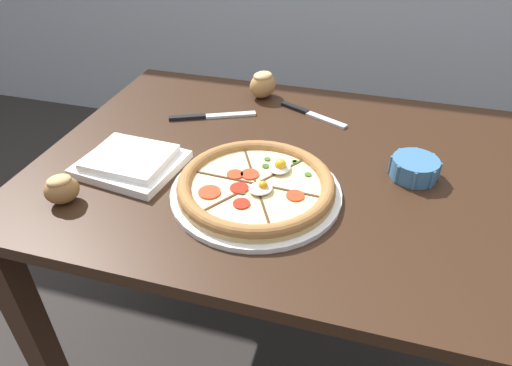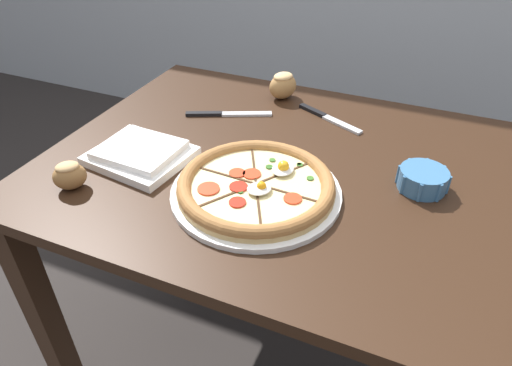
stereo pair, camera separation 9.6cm
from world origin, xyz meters
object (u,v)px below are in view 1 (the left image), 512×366
at_px(ramekin_bowl, 415,167).
at_px(bread_piece_near, 263,84).
at_px(napkin_folded, 131,162).
at_px(knife_spare, 312,114).
at_px(dining_table, 299,199).
at_px(bread_piece_mid, 61,189).
at_px(pizza, 256,187).
at_px(knife_main, 211,116).

relative_size(ramekin_bowl, bread_piece_near, 1.03).
distance_m(napkin_folded, bread_piece_near, 0.49).
xyz_separation_m(bread_piece_near, knife_spare, (0.16, -0.08, -0.04)).
xyz_separation_m(dining_table, knife_spare, (-0.02, 0.25, 0.11)).
bearing_deg(bread_piece_mid, knife_spare, 50.81).
bearing_deg(pizza, knife_spare, 82.77).
relative_size(pizza, ramekin_bowl, 3.27).
height_order(bread_piece_near, bread_piece_mid, bread_piece_near).
bearing_deg(bread_piece_near, bread_piece_mid, -113.65).
distance_m(ramekin_bowl, bread_piece_near, 0.54).
bearing_deg(bread_piece_mid, ramekin_bowl, 22.95).
distance_m(dining_table, napkin_folded, 0.42).
bearing_deg(dining_table, napkin_folded, -161.80).
xyz_separation_m(dining_table, ramekin_bowl, (0.25, 0.02, 0.13)).
bearing_deg(dining_table, knife_main, 150.46).
bearing_deg(knife_spare, ramekin_bowl, -14.80).
distance_m(bread_piece_near, knife_spare, 0.19).
bearing_deg(napkin_folded, ramekin_bowl, 12.83).
distance_m(knife_main, knife_spare, 0.28).
height_order(pizza, bread_piece_near, bread_piece_near).
xyz_separation_m(bread_piece_mid, knife_main, (0.16, 0.44, -0.03)).
distance_m(ramekin_bowl, napkin_folded, 0.65).
relative_size(pizza, napkin_folded, 1.50).
relative_size(napkin_folded, knife_main, 1.07).
height_order(bread_piece_mid, knife_main, bread_piece_mid).
distance_m(bread_piece_mid, knife_spare, 0.68).
relative_size(dining_table, bread_piece_mid, 14.06).
height_order(dining_table, knife_spare, knife_spare).
bearing_deg(napkin_folded, dining_table, 18.20).
xyz_separation_m(pizza, knife_spare, (0.05, 0.39, -0.02)).
relative_size(knife_main, knife_spare, 1.12).
bearing_deg(ramekin_bowl, bread_piece_near, 144.84).
relative_size(dining_table, knife_spare, 6.12).
xyz_separation_m(ramekin_bowl, knife_main, (-0.54, 0.14, -0.02)).
xyz_separation_m(knife_main, knife_spare, (0.27, 0.09, 0.00)).
relative_size(pizza, knife_spare, 1.81).
bearing_deg(bread_piece_near, dining_table, -60.69).
distance_m(bread_piece_mid, knife_main, 0.47).
bearing_deg(knife_main, bread_piece_mid, -134.52).
bearing_deg(bread_piece_near, pizza, -76.33).
distance_m(bread_piece_near, knife_main, 0.20).
bearing_deg(knife_main, ramekin_bowl, -38.94).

